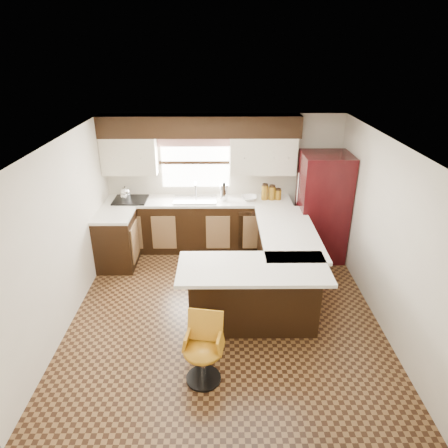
{
  "coord_description": "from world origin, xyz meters",
  "views": [
    {
      "loc": [
        -0.04,
        -4.73,
        3.48
      ],
      "look_at": [
        -0.0,
        0.45,
        1.13
      ],
      "focal_mm": 32.0,
      "sensor_mm": 36.0,
      "label": 1
    }
  ],
  "objects_px": {
    "peninsula_long": "(282,259)",
    "peninsula_return": "(253,296)",
    "refrigerator": "(322,207)",
    "bar_chair": "(203,351)"
  },
  "relations": [
    {
      "from": "peninsula_long",
      "to": "peninsula_return",
      "type": "relative_size",
      "value": 1.18
    },
    {
      "from": "peninsula_return",
      "to": "refrigerator",
      "type": "relative_size",
      "value": 0.89
    },
    {
      "from": "peninsula_long",
      "to": "bar_chair",
      "type": "bearing_deg",
      "value": -120.44
    },
    {
      "from": "peninsula_long",
      "to": "peninsula_return",
      "type": "height_order",
      "value": "same"
    },
    {
      "from": "peninsula_return",
      "to": "bar_chair",
      "type": "xyz_separation_m",
      "value": [
        -0.62,
        -0.98,
        -0.04
      ]
    },
    {
      "from": "refrigerator",
      "to": "peninsula_return",
      "type": "bearing_deg",
      "value": -124.1
    },
    {
      "from": "peninsula_long",
      "to": "bar_chair",
      "type": "height_order",
      "value": "peninsula_long"
    },
    {
      "from": "peninsula_long",
      "to": "refrigerator",
      "type": "bearing_deg",
      "value": 50.7
    },
    {
      "from": "refrigerator",
      "to": "bar_chair",
      "type": "xyz_separation_m",
      "value": [
        -1.93,
        -2.91,
        -0.52
      ]
    },
    {
      "from": "refrigerator",
      "to": "bar_chair",
      "type": "distance_m",
      "value": 3.53
    }
  ]
}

